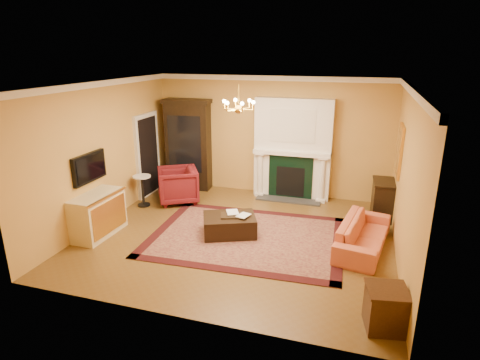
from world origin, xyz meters
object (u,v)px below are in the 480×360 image
at_px(console_table, 382,200).
at_px(end_table, 385,310).
at_px(wingback_armchair, 178,184).
at_px(pedestal_table, 143,189).
at_px(china_cabinet, 189,147).
at_px(commode, 98,215).
at_px(leather_ottoman, 229,225).
at_px(coral_sofa, 364,230).

bearing_deg(console_table, end_table, -93.32).
height_order(wingback_armchair, pedestal_table, wingback_armchair).
height_order(china_cabinet, wingback_armchair, china_cabinet).
relative_size(commode, end_table, 2.04).
bearing_deg(commode, console_table, 26.41).
bearing_deg(end_table, commode, 166.11).
bearing_deg(leather_ottoman, commode, 174.05).
relative_size(commode, coral_sofa, 0.61).
distance_m(china_cabinet, coral_sofa, 5.18).
height_order(coral_sofa, end_table, coral_sofa).
xyz_separation_m(commode, leather_ottoman, (2.53, 0.79, -0.23)).
relative_size(wingback_armchair, end_table, 1.65).
bearing_deg(wingback_armchair, end_table, 22.99).
height_order(wingback_armchair, console_table, wingback_armchair).
bearing_deg(commode, wingback_armchair, 72.72).
distance_m(console_table, leather_ottoman, 3.48).
bearing_deg(china_cabinet, wingback_armchair, -86.29).
distance_m(pedestal_table, console_table, 5.54).
bearing_deg(leather_ottoman, coral_sofa, -19.34).
relative_size(china_cabinet, commode, 1.96).
bearing_deg(leather_ottoman, china_cabinet, 105.11).
relative_size(commode, leather_ottoman, 1.13).
bearing_deg(leather_ottoman, wingback_armchair, 119.25).
xyz_separation_m(console_table, leather_ottoman, (-2.98, -1.80, -0.21)).
xyz_separation_m(china_cabinet, commode, (-0.56, -3.28, -0.71)).
height_order(china_cabinet, console_table, china_cabinet).
relative_size(coral_sofa, console_table, 2.30).
xyz_separation_m(pedestal_table, coral_sofa, (5.09, -0.71, -0.06)).
bearing_deg(leather_ottoman, pedestal_table, 137.15).
height_order(china_cabinet, leather_ottoman, china_cabinet).
bearing_deg(end_table, wingback_armchair, 143.28).
relative_size(coral_sofa, leather_ottoman, 1.86).
distance_m(wingback_armchair, end_table, 5.89).
distance_m(china_cabinet, commode, 3.40).
bearing_deg(pedestal_table, console_table, 9.48).
xyz_separation_m(china_cabinet, pedestal_table, (-0.51, -1.61, -0.70)).
xyz_separation_m(china_cabinet, end_table, (4.89, -4.63, -0.86)).
distance_m(china_cabinet, pedestal_table, 1.83).
relative_size(china_cabinet, wingback_armchair, 2.42).
height_order(wingback_armchair, end_table, wingback_armchair).
height_order(commode, console_table, commode).
bearing_deg(coral_sofa, china_cabinet, 72.50).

